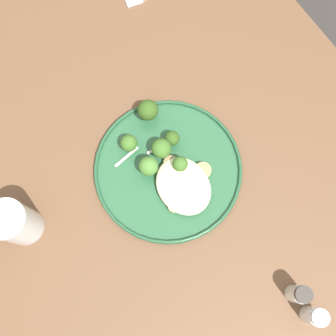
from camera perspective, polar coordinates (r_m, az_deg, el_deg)
The scene contains 22 objects.
ground at distance 1.55m, azimuth -0.52°, elevation -9.72°, with size 6.00×6.00×0.00m, color #2D2B28.
wooden_dining_table at distance 0.89m, azimuth -0.89°, elevation -5.71°, with size 1.40×1.00×0.74m.
dinner_plate at distance 0.82m, azimuth -0.00°, elevation -0.21°, with size 0.29×0.29×0.02m.
noodle_bed at distance 0.79m, azimuth 2.10°, elevation -2.44°, with size 0.12×0.10×0.03m.
seared_scallop_left_edge at distance 0.79m, azimuth 3.83°, elevation -4.90°, with size 0.03×0.03×0.01m.
seared_scallop_rear_pale at distance 0.80m, azimuth 2.31°, elevation -1.28°, with size 0.02×0.02×0.02m.
seared_scallop_tilted_round at distance 0.81m, azimuth 0.34°, elevation 0.72°, with size 0.03×0.03×0.01m.
seared_scallop_center_golden at distance 0.80m, azimuth 2.46°, elevation -3.64°, with size 0.03×0.03×0.01m.
seared_scallop_tiny_bay at distance 0.81m, azimuth 4.75°, elevation -0.35°, with size 0.03×0.03×0.01m.
seared_scallop_right_edge at distance 0.79m, azimuth 0.81°, elevation -5.24°, with size 0.02×0.02×0.02m.
seared_scallop_front_small at distance 0.80m, azimuth -0.18°, elevation -1.67°, with size 0.02×0.02×0.02m.
broccoli_floret_beside_noodles at distance 0.81m, azimuth 0.55°, elevation 4.06°, with size 0.03×0.03×0.04m.
broccoli_floret_front_edge at distance 0.79m, azimuth -0.92°, elevation 2.67°, with size 0.04×0.04×0.06m.
broccoli_floret_tall_stalk at distance 0.79m, azimuth -2.68°, elevation 0.25°, with size 0.04×0.04×0.05m.
broccoli_floret_small_sprig at distance 0.79m, azimuth 1.66°, elevation 0.51°, with size 0.03×0.03×0.05m.
broccoli_floret_near_rim at distance 0.82m, azimuth -2.76°, elevation 7.87°, with size 0.04×0.04×0.06m.
broccoli_floret_split_head at distance 0.81m, azimuth -5.37°, elevation 3.38°, with size 0.03×0.03×0.05m.
onion_sliver_curled_piece at distance 0.82m, azimuth -5.67°, elevation 1.53°, with size 0.06×0.01×0.00m, color silver.
onion_sliver_long_sliver at distance 0.83m, azimuth -1.36°, elevation 2.70°, with size 0.05×0.01×0.00m, color silver.
water_glass at distance 0.81m, azimuth -19.89°, elevation -7.12°, with size 0.07×0.07×0.11m.
salt_shaker at distance 0.81m, azimuth 19.30°, elevation -18.53°, with size 0.03×0.03×0.07m.
pepper_shaker at distance 0.80m, azimuth 17.37°, elevation -16.09°, with size 0.03×0.03×0.07m.
Camera 1 is at (-0.13, 0.07, 1.54)m, focal length 44.71 mm.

